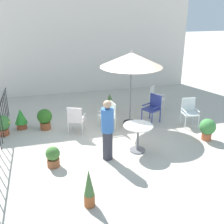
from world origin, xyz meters
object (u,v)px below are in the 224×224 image
patio_umbrella_0 (131,60)px  patio_chair_2 (76,118)px  patio_chair_4 (109,114)px  standing_person (107,130)px  patio_chair_0 (155,97)px  cafe_table_0 (138,133)px  potted_plant_2 (21,118)px  patio_chair_1 (153,106)px  potted_plant_1 (207,128)px  potted_plant_4 (110,102)px  potted_plant_6 (2,124)px  potted_plant_3 (45,118)px  patio_chair_3 (189,110)px  potted_plant_7 (53,156)px  potted_plant_5 (89,188)px

patio_umbrella_0 → patio_chair_2: bearing=-172.4°
patio_chair_4 → standing_person: size_ratio=0.55×
patio_umbrella_0 → standing_person: bearing=-122.6°
patio_chair_0 → standing_person: size_ratio=0.55×
cafe_table_0 → standing_person: size_ratio=0.49×
patio_chair_2 → potted_plant_2: 1.86m
patio_umbrella_0 → patio_chair_1: size_ratio=2.60×
potted_plant_2 → standing_person: 3.41m
potted_plant_1 → potted_plant_4: (-2.24, 2.89, 0.02)m
potted_plant_1 → patio_chair_2: bearing=158.8°
patio_chair_2 → potted_plant_6: (-2.20, 0.45, -0.16)m
cafe_table_0 → potted_plant_2: cafe_table_0 is taller
patio_umbrella_0 → patio_chair_0: (1.36, 1.10, -1.65)m
potted_plant_1 → potted_plant_3: (-4.62, 1.99, 0.00)m
patio_chair_3 → patio_chair_4: patio_chair_3 is taller
patio_umbrella_0 → potted_plant_7: size_ratio=4.60×
patio_chair_0 → patio_chair_1: 1.21m
potted_plant_7 → patio_chair_3: bearing=17.7°
potted_plant_1 → potted_plant_6: potted_plant_1 is taller
patio_chair_3 → potted_plant_6: 5.96m
patio_chair_1 → patio_umbrella_0: bearing=-179.0°
cafe_table_0 → patio_chair_0: bearing=59.0°
patio_umbrella_0 → potted_plant_3: 3.31m
potted_plant_3 → potted_plant_5: 4.02m
potted_plant_2 → potted_plant_5: bearing=-70.7°
cafe_table_0 → patio_chair_4: 1.68m
cafe_table_0 → potted_plant_3: size_ratio=1.17×
patio_chair_3 → potted_plant_1: size_ratio=1.37×
patio_chair_2 → cafe_table_0: bearing=-46.2°
potted_plant_1 → standing_person: bearing=-174.5°
potted_plant_5 → patio_chair_4: bearing=69.8°
potted_plant_4 → patio_chair_1: bearing=-44.9°
potted_plant_5 → potted_plant_1: bearing=26.8°
potted_plant_2 → patio_chair_0: bearing=6.5°
patio_chair_2 → potted_plant_4: 2.06m
patio_chair_2 → potted_plant_4: bearing=45.3°
patio_chair_0 → cafe_table_0: bearing=-121.0°
cafe_table_0 → patio_chair_0: patio_chair_0 is taller
cafe_table_0 → patio_chair_3: (2.24, 1.24, -0.02)m
patio_umbrella_0 → patio_chair_3: (1.87, -0.54, -1.64)m
potted_plant_4 → potted_plant_7: (-2.27, -3.20, -0.12)m
cafe_table_0 → potted_plant_5: size_ratio=0.94×
patio_chair_4 → potted_plant_6: size_ratio=1.38×
patio_chair_0 → potted_plant_3: size_ratio=1.31×
patio_umbrella_0 → cafe_table_0: patio_umbrella_0 is taller
patio_chair_4 → patio_umbrella_0: bearing=11.0°
patio_umbrella_0 → cafe_table_0: 2.43m
patio_chair_2 → patio_chair_4: patio_chair_2 is taller
potted_plant_6 → potted_plant_7: potted_plant_6 is taller
potted_plant_2 → potted_plant_4: (3.12, 0.68, 0.03)m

